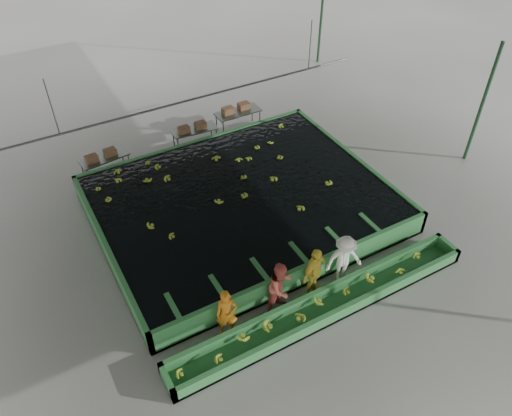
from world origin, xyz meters
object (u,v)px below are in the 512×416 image
packing_table_mid (195,138)px  box_stack_right (236,111)px  worker_b (281,287)px  worker_d (344,259)px  packing_table_left (106,166)px  packing_table_right (238,121)px  flotation_tank (242,204)px  box_stack_mid (193,130)px  worker_a (227,313)px  worker_c (314,272)px  box_stack_left (102,158)px  sorting_trough (324,307)px

packing_table_mid → box_stack_right: bearing=9.6°
box_stack_right → worker_b: bearing=-110.4°
worker_b → worker_d: (2.26, 0.00, -0.03)m
packing_table_left → packing_table_right: size_ratio=0.93×
flotation_tank → box_stack_mid: 4.79m
box_stack_mid → box_stack_right: 2.31m
worker_a → packing_table_left: 9.02m
worker_c → box_stack_right: 9.77m
packing_table_left → box_stack_right: bearing=4.7°
packing_table_left → packing_table_mid: packing_table_mid is taller
box_stack_left → worker_b: bearing=-73.5°
worker_b → packing_table_mid: 9.23m
worker_c → box_stack_left: (-3.81, 8.96, -0.06)m
sorting_trough → worker_a: 2.96m
worker_a → packing_table_right: 10.81m
packing_table_mid → box_stack_left: (-4.00, -0.16, 0.42)m
packing_table_right → packing_table_left: bearing=-176.1°
box_stack_mid → sorting_trough: bearing=-91.2°
worker_d → packing_table_mid: size_ratio=0.94×
worker_d → box_stack_right: 9.56m
sorting_trough → worker_c: (0.12, 0.80, 0.66)m
worker_c → packing_table_left: (-3.71, 8.98, -0.49)m
worker_c → worker_a: bearing=160.2°
sorting_trough → worker_a: (-2.79, 0.80, 0.57)m
worker_a → box_stack_left: bearing=119.3°
worker_d → packing_table_mid: bearing=112.0°
box_stack_left → worker_d: bearing=-61.2°
worker_d → worker_b: bearing=-163.7°
worker_d → sorting_trough: bearing=-130.6°
packing_table_left → box_stack_mid: size_ratio=1.53×
sorting_trough → worker_b: size_ratio=5.45×
box_stack_right → packing_table_right: bearing=-57.1°
packing_table_right → packing_table_mid: bearing=-172.7°
worker_c → packing_table_mid: 9.13m
worker_a → worker_d: size_ratio=0.93×
flotation_tank → sorting_trough: (0.00, -5.10, -0.20)m
packing_table_mid → box_stack_mid: (-0.10, -0.04, 0.43)m
worker_a → packing_table_left: worker_a is taller
worker_c → worker_d: 1.10m
worker_a → worker_d: worker_d is taller
flotation_tank → packing_table_mid: (0.31, 4.81, -0.02)m
worker_b → packing_table_right: bearing=48.8°
packing_table_left → worker_a: bearing=-84.9°
packing_table_mid → box_stack_left: box_stack_left is taller
box_stack_left → box_stack_mid: 3.90m
flotation_tank → box_stack_mid: box_stack_mid is taller
worker_d → packing_table_left: 10.20m
worker_d → box_stack_mid: size_ratio=1.46×
worker_a → worker_d: (4.01, 0.00, 0.07)m
worker_b → worker_c: worker_b is taller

